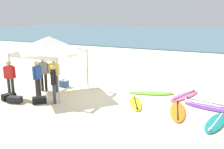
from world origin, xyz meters
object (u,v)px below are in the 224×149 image
at_px(person_black, 54,81).
at_px(person_red, 10,76).
at_px(surfboard_teal, 216,122).
at_px(gear_bag_by_pole, 9,97).
at_px(surfboard_white, 204,102).
at_px(cooler_box, 64,83).
at_px(surfboard_yellow, 136,103).
at_px(surfboard_pink, 184,96).
at_px(gear_bag_near_tent, 39,100).
at_px(canopy_tent, 50,44).
at_px(surfboard_purple, 210,108).
at_px(surfboard_lime, 151,93).
at_px(person_blue, 37,77).
at_px(person_yellow, 54,73).
at_px(gear_bag_on_sand, 15,100).
at_px(surfboard_orange, 178,111).
at_px(person_grey, 43,72).

bearing_deg(person_black, person_red, -179.45).
distance_m(surfboard_teal, gear_bag_by_pole, 8.84).
xyz_separation_m(surfboard_white, cooler_box, (-7.11, -0.25, 0.16)).
height_order(surfboard_teal, gear_bag_by_pole, gear_bag_by_pole).
relative_size(surfboard_yellow, gear_bag_by_pole, 3.13).
xyz_separation_m(person_red, gear_bag_by_pole, (0.25, -0.43, -0.85)).
height_order(surfboard_pink, gear_bag_near_tent, gear_bag_near_tent).
bearing_deg(canopy_tent, cooler_box, 83.19).
xyz_separation_m(surfboard_purple, cooler_box, (-7.37, 0.30, 0.16)).
relative_size(surfboard_lime, person_black, 1.33).
xyz_separation_m(person_black, person_blue, (-1.18, 0.39, 0.00)).
bearing_deg(person_yellow, gear_bag_on_sand, -110.84).
xyz_separation_m(surfboard_teal, gear_bag_near_tent, (-7.20, -0.81, 0.10)).
height_order(surfboard_white, person_red, person_red).
bearing_deg(gear_bag_near_tent, surfboard_white, 22.73).
height_order(surfboard_orange, person_grey, person_grey).
distance_m(surfboard_teal, gear_bag_near_tent, 7.25).
relative_size(surfboard_pink, person_grey, 1.32).
relative_size(person_blue, gear_bag_near_tent, 2.85).
xyz_separation_m(surfboard_yellow, person_red, (-5.77, -1.27, 0.95)).
distance_m(person_red, cooler_box, 2.80).
distance_m(surfboard_lime, person_black, 4.73).
xyz_separation_m(person_yellow, gear_bag_near_tent, (0.30, -1.61, -0.85)).
relative_size(surfboard_teal, surfboard_yellow, 1.17).
relative_size(surfboard_purple, person_grey, 1.30).
height_order(person_grey, gear_bag_near_tent, person_grey).
relative_size(canopy_tent, person_grey, 1.63).
relative_size(surfboard_yellow, surfboard_pink, 0.83).
bearing_deg(surfboard_purple, person_blue, -168.20).
xyz_separation_m(surfboard_pink, surfboard_white, (0.92, -0.58, 0.00)).
bearing_deg(surfboard_yellow, surfboard_white, 24.89).
relative_size(surfboard_lime, gear_bag_near_tent, 3.78).
height_order(gear_bag_near_tent, cooler_box, cooler_box).
bearing_deg(gear_bag_near_tent, surfboard_purple, 17.95).
xyz_separation_m(surfboard_teal, surfboard_white, (-0.52, 1.99, 0.00)).
distance_m(canopy_tent, surfboard_teal, 8.12).
distance_m(surfboard_lime, person_blue, 5.50).
xyz_separation_m(surfboard_teal, gear_bag_by_pole, (-8.79, -0.98, 0.10)).
height_order(gear_bag_near_tent, gear_bag_on_sand, same).
height_order(surfboard_orange, surfboard_lime, same).
height_order(canopy_tent, surfboard_lime, canopy_tent).
height_order(surfboard_lime, person_grey, person_grey).
bearing_deg(surfboard_lime, person_black, -141.19).
height_order(surfboard_pink, cooler_box, cooler_box).
bearing_deg(cooler_box, surfboard_pink, 7.67).
distance_m(canopy_tent, cooler_box, 2.36).
bearing_deg(person_blue, cooler_box, 85.30).
xyz_separation_m(surfboard_yellow, surfboard_pink, (1.82, 1.85, -0.00)).
distance_m(person_grey, gear_bag_by_pole, 2.03).
xyz_separation_m(surfboard_teal, person_grey, (-8.11, 0.74, 0.95)).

